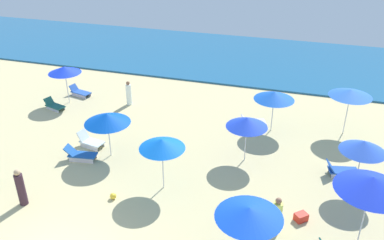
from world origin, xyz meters
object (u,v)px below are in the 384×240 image
umbrella_2 (351,93)px  beachgoer_0 (21,188)px  umbrella_0 (363,146)px  umbrella_8 (372,184)px  lounge_chair_1_0 (253,122)px  beachgoer_1 (277,216)px  beach_ball_2 (113,196)px  cooler_box_0 (301,217)px  umbrella_1 (274,96)px  lounge_chair_6_1 (80,92)px  umbrella_3 (249,212)px  lounge_chair_7_1 (80,155)px  umbrella_6 (64,70)px  lounge_chair_7_0 (90,141)px  lounge_chair_0_0 (341,170)px  umbrella_7 (107,118)px  umbrella_5 (247,122)px  beachgoer_2 (129,94)px  lounge_chair_6_0 (54,105)px  umbrella_9 (162,144)px

umbrella_2 → beachgoer_0: 16.33m
umbrella_0 → umbrella_8: (0.01, -3.14, 0.34)m
lounge_chair_1_0 → umbrella_2: bearing=-103.6°
beachgoer_1 → beach_ball_2: 6.73m
umbrella_0 → cooler_box_0: bearing=-127.8°
umbrella_1 → beachgoer_1: size_ratio=1.53×
lounge_chair_6_1 → beach_ball_2: 11.44m
umbrella_1 → umbrella_3: size_ratio=1.00×
umbrella_0 → umbrella_8: umbrella_8 is taller
lounge_chair_6_1 → lounge_chair_7_1: size_ratio=0.98×
umbrella_6 → cooler_box_0: umbrella_6 is taller
umbrella_6 → lounge_chair_7_0: 6.23m
lounge_chair_0_0 → umbrella_7: (-10.80, -1.59, 1.80)m
umbrella_5 → cooler_box_0: size_ratio=4.87×
umbrella_2 → beachgoer_2: 12.79m
umbrella_1 → lounge_chair_6_0: size_ratio=1.61×
umbrella_7 → umbrella_9: size_ratio=0.95×
umbrella_3 → lounge_chair_6_1: umbrella_3 is taller
lounge_chair_1_0 → beachgoer_2: size_ratio=0.96×
beachgoer_0 → cooler_box_0: bearing=-15.2°
lounge_chair_0_0 → umbrella_3: size_ratio=0.66×
lounge_chair_6_1 → beachgoer_0: bearing=-147.5°
umbrella_0 → umbrella_1: umbrella_0 is taller
umbrella_5 → lounge_chair_7_0: 8.05m
umbrella_6 → beachgoer_1: bearing=-29.3°
umbrella_2 → umbrella_7: 12.43m
umbrella_0 → lounge_chair_1_0: bearing=139.0°
umbrella_7 → lounge_chair_7_1: size_ratio=1.46×
cooler_box_0 → umbrella_5: bearing=-94.1°
beachgoer_1 → umbrella_8: bearing=136.6°
lounge_chair_0_0 → beachgoer_2: beachgoer_2 is taller
lounge_chair_6_0 → beachgoer_0: bearing=-137.1°
umbrella_2 → umbrella_7: size_ratio=1.12×
umbrella_6 → umbrella_9: umbrella_9 is taller
umbrella_5 → lounge_chair_6_0: 12.48m
lounge_chair_6_1 → lounge_chair_7_0: bearing=-131.3°
umbrella_5 → umbrella_7: (-6.38, -1.54, -0.01)m
lounge_chair_0_0 → beach_ball_2: lounge_chair_0_0 is taller
umbrella_0 → umbrella_2: (-0.32, 5.16, 0.18)m
umbrella_0 → umbrella_6: size_ratio=1.02×
umbrella_5 → beachgoer_1: size_ratio=1.53×
umbrella_6 → umbrella_7: bearing=-41.6°
umbrella_2 → umbrella_6: size_ratio=1.07×
umbrella_3 → lounge_chair_7_0: bearing=149.9°
umbrella_0 → lounge_chair_6_0: size_ratio=1.71×
umbrella_6 → umbrella_3: bearing=-36.3°
umbrella_0 → lounge_chair_6_0: (-17.11, 3.16, -1.98)m
umbrella_0 → umbrella_9: bearing=-164.1°
umbrella_8 → beach_ball_2: size_ratio=10.45×
lounge_chair_1_0 → umbrella_7: (-6.18, -5.07, 1.78)m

